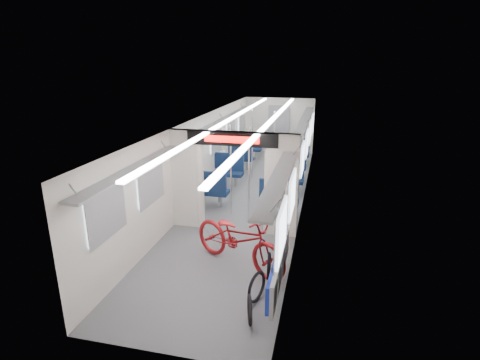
{
  "coord_description": "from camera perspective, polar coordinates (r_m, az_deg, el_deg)",
  "views": [
    {
      "loc": [
        1.94,
        -9.73,
        3.74
      ],
      "look_at": [
        0.07,
        -1.62,
        1.09
      ],
      "focal_mm": 28.0,
      "sensor_mm": 36.0,
      "label": 1
    }
  ],
  "objects": [
    {
      "name": "bike_hoop_a",
      "position": [
        5.87,
        1.49,
        -19.35
      ],
      "size": [
        0.17,
        0.46,
        0.46
      ],
      "primitive_type": "torus",
      "rotation": [
        1.57,
        0.0,
        1.84
      ],
      "color": "black",
      "rests_on": "ground"
    },
    {
      "name": "flip_bench",
      "position": [
        6.26,
        6.0,
        -12.76
      ],
      "size": [
        0.12,
        2.11,
        0.52
      ],
      "color": "gray",
      "rests_on": "carriage"
    },
    {
      "name": "bicycle",
      "position": [
        7.08,
        -0.16,
        -8.92
      ],
      "size": [
        2.27,
        1.71,
        1.14
      ],
      "primitive_type": "imported",
      "rotation": [
        0.0,
        0.0,
        1.07
      ],
      "color": "maroon",
      "rests_on": "ground"
    },
    {
      "name": "seat_bay_far_right",
      "position": [
        13.3,
        8.3,
        3.61
      ],
      "size": [
        0.93,
        2.15,
        1.12
      ],
      "color": "#0D1C3A",
      "rests_on": "ground"
    },
    {
      "name": "carriage",
      "position": [
        9.92,
        1.39,
        4.61
      ],
      "size": [
        12.0,
        12.02,
        2.31
      ],
      "color": "#515456",
      "rests_on": "ground"
    },
    {
      "name": "seat_bay_far_left",
      "position": [
        14.13,
        0.92,
        4.51
      ],
      "size": [
        0.88,
        1.94,
        1.06
      ],
      "color": "#0D1C3A",
      "rests_on": "ground"
    },
    {
      "name": "stanchion_near_right",
      "position": [
        8.87,
        1.35,
        0.68
      ],
      "size": [
        0.04,
        0.04,
        2.3
      ],
      "primitive_type": "cylinder",
      "color": "silver",
      "rests_on": "ground"
    },
    {
      "name": "seat_bay_near_right",
      "position": [
        10.15,
        6.67,
        -0.68
      ],
      "size": [
        0.95,
        2.25,
        1.15
      ],
      "color": "#0D1C3A",
      "rests_on": "ground"
    },
    {
      "name": "bike_hoop_b",
      "position": [
        6.29,
        2.55,
        -16.15
      ],
      "size": [
        0.22,
        0.52,
        0.53
      ],
      "primitive_type": "torus",
      "rotation": [
        1.57,
        0.0,
        1.23
      ],
      "color": "black",
      "rests_on": "ground"
    },
    {
      "name": "stanchion_far_left",
      "position": [
        12.18,
        1.88,
        5.37
      ],
      "size": [
        0.04,
        0.04,
        2.3
      ],
      "primitive_type": "cylinder",
      "color": "silver",
      "rests_on": "ground"
    },
    {
      "name": "stanchion_far_right",
      "position": [
        11.72,
        5.11,
        4.82
      ],
      "size": [
        0.05,
        0.05,
        2.3
      ],
      "primitive_type": "cylinder",
      "color": "silver",
      "rests_on": "ground"
    },
    {
      "name": "stanchion_near_left",
      "position": [
        9.25,
        -1.4,
        1.39
      ],
      "size": [
        0.04,
        0.04,
        2.3
      ],
      "primitive_type": "cylinder",
      "color": "silver",
      "rests_on": "ground"
    },
    {
      "name": "seat_bay_near_left",
      "position": [
        10.78,
        -3.06,
        0.47
      ],
      "size": [
        0.93,
        2.18,
        1.13
      ],
      "color": "#0D1C3A",
      "rests_on": "ground"
    },
    {
      "name": "bike_hoop_c",
      "position": [
        6.89,
        4.43,
        -13.09
      ],
      "size": [
        0.09,
        0.49,
        0.49
      ],
      "primitive_type": "torus",
      "rotation": [
        1.57,
        0.0,
        1.66
      ],
      "color": "black",
      "rests_on": "ground"
    }
  ]
}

